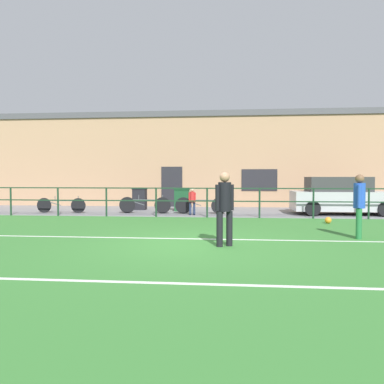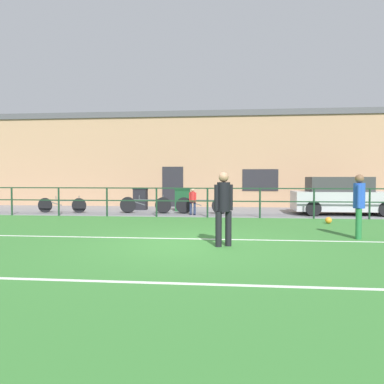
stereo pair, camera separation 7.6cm
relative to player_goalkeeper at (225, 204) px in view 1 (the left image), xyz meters
name	(u,v)px [view 1 (the left image)]	position (x,y,z in m)	size (l,w,h in m)	color
ground	(192,246)	(-0.75, 0.09, -0.97)	(60.00, 44.00, 0.04)	#387A33
field_line_touchline	(195,239)	(-0.75, 0.95, -0.95)	(36.00, 0.11, 0.00)	white
field_line_hash	(170,283)	(-0.75, -3.08, -0.95)	(36.00, 0.11, 0.00)	white
pavement_strip	(210,211)	(-0.75, 8.59, -0.94)	(48.00, 5.00, 0.02)	slate
perimeter_fence	(207,198)	(-0.75, 6.09, -0.20)	(36.07, 0.07, 1.15)	#193823
clubhouse_facade	(214,160)	(-0.75, 12.29, 1.56)	(28.00, 2.56, 4.99)	tan
player_goalkeeper	(225,204)	(0.00, 0.00, 0.00)	(0.41, 0.29, 1.67)	black
player_striker	(359,202)	(3.39, 1.44, -0.02)	(0.29, 0.43, 1.63)	#237038
soccer_ball_match	(328,220)	(3.41, 4.57, -0.84)	(0.22, 0.22, 0.22)	orange
spectator_child	(192,200)	(-1.40, 6.79, -0.31)	(0.30, 0.19, 1.09)	#232D4C
parked_car_red	(341,197)	(4.71, 7.69, -0.19)	(4.04, 1.88, 1.55)	#B7B7BC
bicycle_parked_0	(61,205)	(-7.11, 7.14, -0.59)	(2.17, 0.04, 0.74)	black
bicycle_parked_1	(201,205)	(-1.07, 7.29, -0.57)	(2.21, 0.04, 0.78)	black
bicycle_parked_2	(145,205)	(-3.48, 7.29, -0.57)	(2.22, 0.04, 0.78)	black
trash_bin_0	(140,199)	(-4.11, 9.00, -0.40)	(0.64, 0.54, 1.04)	black
trash_bin_1	(182,199)	(-2.05, 8.59, -0.40)	(0.68, 0.57, 1.04)	#194C28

